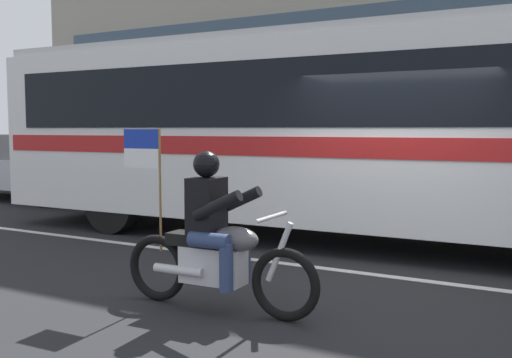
% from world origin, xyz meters
% --- Properties ---
extents(ground_plane, '(60.00, 60.00, 0.00)m').
position_xyz_m(ground_plane, '(0.00, 0.00, 0.00)').
color(ground_plane, black).
extents(sidewalk_curb, '(28.00, 3.80, 0.15)m').
position_xyz_m(sidewalk_curb, '(0.00, 5.10, 0.07)').
color(sidewalk_curb, '#A39E93').
rests_on(sidewalk_curb, ground_plane).
extents(lane_center_stripe, '(26.60, 0.14, 0.01)m').
position_xyz_m(lane_center_stripe, '(0.00, -0.60, 0.00)').
color(lane_center_stripe, silver).
rests_on(lane_center_stripe, ground_plane).
extents(transit_bus, '(12.34, 2.81, 3.22)m').
position_xyz_m(transit_bus, '(-1.05, 1.19, 1.88)').
color(transit_bus, white).
rests_on(transit_bus, ground_plane).
extents(motorcycle_with_rider, '(2.20, 0.64, 1.78)m').
position_xyz_m(motorcycle_with_rider, '(-0.96, -2.71, 0.67)').
color(motorcycle_with_rider, black).
rests_on(motorcycle_with_rider, ground_plane).
extents(parked_hatchback_downstreet, '(4.81, 1.90, 1.64)m').
position_xyz_m(parked_hatchback_downstreet, '(-10.06, 2.58, 0.85)').
color(parked_hatchback_downstreet, silver).
rests_on(parked_hatchback_downstreet, ground_plane).
extents(fire_hydrant, '(0.22, 0.30, 0.75)m').
position_xyz_m(fire_hydrant, '(-4.08, 3.64, 0.52)').
color(fire_hydrant, '#4C8C3F').
rests_on(fire_hydrant, sidewalk_curb).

